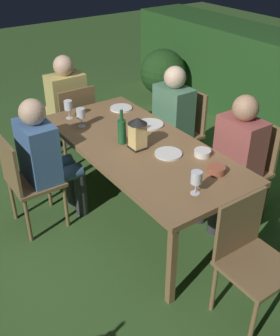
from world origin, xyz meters
The scene contains 22 objects.
ground_plane centered at (0.00, 0.00, 0.00)m, with size 16.00×16.00×0.00m, color #385B28.
dining_table centered at (0.00, 0.00, 0.69)m, with size 1.95×0.88×0.74m.
chair_side_right_a centered at (-0.44, 0.83, 0.49)m, with size 0.42×0.40×0.87m.
person_in_green centered at (-0.44, 0.64, 0.64)m, with size 0.38×0.47×1.15m.
chair_head_near centered at (-1.22, 0.00, 0.49)m, with size 0.40×0.42×0.87m.
person_in_mustard centered at (-1.42, 0.00, 0.64)m, with size 0.48×0.38×1.15m.
chair_side_right_b centered at (0.44, 0.83, 0.49)m, with size 0.42×0.40×0.87m.
person_in_rust centered at (0.44, 0.64, 0.64)m, with size 0.38×0.47×1.15m.
chair_side_left_a centered at (-0.44, -0.83, 0.49)m, with size 0.42×0.40×0.87m.
person_in_blue centered at (-0.44, -0.64, 0.64)m, with size 0.38×0.47×1.15m.
chair_head_far centered at (1.22, 0.00, 0.49)m, with size 0.40×0.42×0.87m.
lantern_centerpiece centered at (0.03, -0.05, 0.89)m, with size 0.15×0.15×0.27m.
green_bottle_on_table centered at (-0.11, -0.10, 0.85)m, with size 0.07×0.07×0.29m.
wine_glass_a centered at (-0.58, -0.23, 0.86)m, with size 0.08×0.08×0.17m.
wine_glass_b centered at (-0.80, -0.24, 0.86)m, with size 0.08×0.08×0.17m.
wine_glass_c centered at (0.77, -0.09, 0.86)m, with size 0.08×0.08×0.17m.
plate_a centered at (-0.70, 0.27, 0.75)m, with size 0.21×0.21×0.01m, color white.
plate_b centered at (0.26, 0.09, 0.75)m, with size 0.22×0.22×0.01m, color white.
plate_c centered at (-0.25, 0.29, 0.75)m, with size 0.24×0.24×0.01m, color white.
bowl_olives centered at (0.42, 0.30, 0.76)m, with size 0.13×0.13×0.05m.
bowl_bread centered at (0.67, 0.21, 0.77)m, with size 0.13×0.13×0.05m.
potted_plant_by_hedge centered at (-1.92, 1.72, 0.48)m, with size 0.63×0.63×0.81m.
Camera 1 is at (2.40, -1.66, 2.31)m, focal length 43.56 mm.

